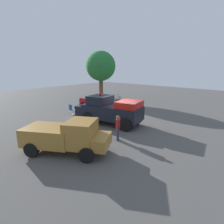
% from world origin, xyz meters
% --- Properties ---
extents(ground_plane, '(60.00, 60.00, 0.00)m').
position_xyz_m(ground_plane, '(0.00, 0.00, 0.00)').
color(ground_plane, '#514F4C').
extents(vintage_fire_truck, '(3.31, 6.25, 2.59)m').
position_xyz_m(vintage_fire_truck, '(0.84, -0.69, 1.20)').
color(vintage_fire_truck, black).
rests_on(vintage_fire_truck, ground).
extents(classic_hot_rod, '(1.94, 4.38, 1.46)m').
position_xyz_m(classic_hot_rod, '(-2.62, -5.72, 0.75)').
color(classic_hot_rod, black).
rests_on(classic_hot_rod, ground).
extents(parked_pickup, '(3.94, 5.06, 1.90)m').
position_xyz_m(parked_pickup, '(6.46, 1.09, 0.99)').
color(parked_pickup, black).
rests_on(parked_pickup, ground).
extents(lawn_chair_near_truck, '(0.62, 0.63, 1.02)m').
position_xyz_m(lawn_chair_near_truck, '(-6.40, -5.63, 0.59)').
color(lawn_chair_near_truck, '#B7BABF').
rests_on(lawn_chair_near_truck, ground).
extents(lawn_chair_by_car, '(0.50, 0.52, 1.02)m').
position_xyz_m(lawn_chair_by_car, '(1.02, -5.65, 0.59)').
color(lawn_chair_by_car, '#B7BABF').
rests_on(lawn_chair_by_car, ground).
extents(spectator_seated, '(0.62, 0.52, 1.29)m').
position_xyz_m(spectator_seated, '(-6.27, -5.67, 0.70)').
color(spectator_seated, '#383842').
rests_on(spectator_seated, ground).
extents(spectator_standing, '(0.59, 0.45, 1.68)m').
position_xyz_m(spectator_standing, '(3.20, 2.13, 0.96)').
color(spectator_standing, '#2D334C').
rests_on(spectator_standing, ground).
extents(oak_tree_right, '(4.08, 4.08, 6.78)m').
position_xyz_m(oak_tree_right, '(-6.85, -9.17, 4.70)').
color(oak_tree_right, brown).
rests_on(oak_tree_right, ground).
extents(traffic_cone, '(0.40, 0.40, 0.64)m').
position_xyz_m(traffic_cone, '(-3.20, -1.00, 0.31)').
color(traffic_cone, orange).
rests_on(traffic_cone, ground).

